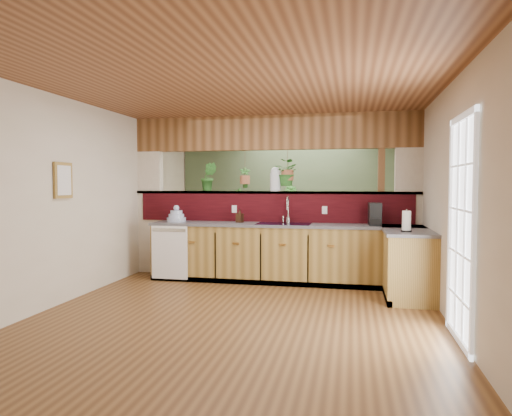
% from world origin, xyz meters
% --- Properties ---
extents(ground, '(4.60, 7.00, 0.01)m').
position_xyz_m(ground, '(0.00, 0.00, 0.00)').
color(ground, brown).
rests_on(ground, ground).
extents(ceiling, '(4.60, 7.00, 0.01)m').
position_xyz_m(ceiling, '(0.00, 0.00, 2.60)').
color(ceiling, brown).
rests_on(ceiling, ground).
extents(wall_back, '(4.60, 0.02, 2.60)m').
position_xyz_m(wall_back, '(0.00, 3.50, 1.30)').
color(wall_back, beige).
rests_on(wall_back, ground).
extents(wall_front, '(4.60, 0.02, 2.60)m').
position_xyz_m(wall_front, '(0.00, -3.50, 1.30)').
color(wall_front, beige).
rests_on(wall_front, ground).
extents(wall_left, '(0.02, 7.00, 2.60)m').
position_xyz_m(wall_left, '(-2.30, 0.00, 1.30)').
color(wall_left, beige).
rests_on(wall_left, ground).
extents(wall_right, '(0.02, 7.00, 2.60)m').
position_xyz_m(wall_right, '(2.30, 0.00, 1.30)').
color(wall_right, beige).
rests_on(wall_right, ground).
extents(pass_through_partition, '(4.60, 0.21, 2.60)m').
position_xyz_m(pass_through_partition, '(0.03, 1.35, 1.19)').
color(pass_through_partition, beige).
rests_on(pass_through_partition, ground).
extents(pass_through_ledge, '(4.60, 0.21, 0.04)m').
position_xyz_m(pass_through_ledge, '(0.00, 1.35, 1.37)').
color(pass_through_ledge, brown).
rests_on(pass_through_ledge, ground).
extents(header_beam, '(4.60, 0.15, 0.55)m').
position_xyz_m(header_beam, '(0.00, 1.35, 2.33)').
color(header_beam, brown).
rests_on(header_beam, ground).
extents(sage_backwall, '(4.55, 0.02, 2.55)m').
position_xyz_m(sage_backwall, '(0.00, 3.48, 1.30)').
color(sage_backwall, '#4A5E40').
rests_on(sage_backwall, ground).
extents(countertop, '(4.14, 1.52, 0.90)m').
position_xyz_m(countertop, '(0.84, 0.87, 0.45)').
color(countertop, olive).
rests_on(countertop, ground).
extents(dishwasher, '(0.58, 0.03, 0.82)m').
position_xyz_m(dishwasher, '(-1.48, 0.66, 0.46)').
color(dishwasher, white).
rests_on(dishwasher, ground).
extents(navy_sink, '(0.82, 0.50, 0.18)m').
position_xyz_m(navy_sink, '(0.25, 0.98, 0.82)').
color(navy_sink, black).
rests_on(navy_sink, countertop).
extents(french_door, '(0.06, 1.02, 2.16)m').
position_xyz_m(french_door, '(2.27, -1.30, 1.05)').
color(french_door, white).
rests_on(french_door, ground).
extents(framed_print, '(0.04, 0.35, 0.45)m').
position_xyz_m(framed_print, '(-2.27, -0.80, 1.55)').
color(framed_print, olive).
rests_on(framed_print, wall_left).
extents(faucet, '(0.18, 0.18, 0.42)m').
position_xyz_m(faucet, '(0.29, 1.14, 1.13)').
color(faucet, '#B7B7B2').
rests_on(faucet, countertop).
extents(dish_stack, '(0.31, 0.31, 0.27)m').
position_xyz_m(dish_stack, '(-1.49, 1.00, 0.98)').
color(dish_stack, '#A8B6D9').
rests_on(dish_stack, countertop).
extents(soap_dispenser, '(0.12, 0.12, 0.21)m').
position_xyz_m(soap_dispenser, '(-0.46, 1.05, 1.01)').
color(soap_dispenser, '#372214').
rests_on(soap_dispenser, countertop).
extents(coffee_maker, '(0.18, 0.30, 0.33)m').
position_xyz_m(coffee_maker, '(1.59, 0.98, 1.05)').
color(coffee_maker, black).
rests_on(coffee_maker, countertop).
extents(paper_towel, '(0.13, 0.13, 0.28)m').
position_xyz_m(paper_towel, '(1.94, 0.14, 1.03)').
color(paper_towel, black).
rests_on(paper_towel, countertop).
extents(glass_jar, '(0.17, 0.17, 0.39)m').
position_xyz_m(glass_jar, '(0.06, 1.35, 1.58)').
color(glass_jar, silver).
rests_on(glass_jar, pass_through_ledge).
extents(ledge_plant_left, '(0.29, 0.25, 0.47)m').
position_xyz_m(ledge_plant_left, '(-1.06, 1.35, 1.62)').
color(ledge_plant_left, '#275F21').
rests_on(ledge_plant_left, pass_through_ledge).
extents(hanging_plant_a, '(0.21, 0.18, 0.55)m').
position_xyz_m(hanging_plant_a, '(-0.44, 1.35, 1.72)').
color(hanging_plant_a, brown).
rests_on(hanging_plant_a, header_beam).
extents(hanging_plant_b, '(0.48, 0.45, 0.55)m').
position_xyz_m(hanging_plant_b, '(0.25, 1.35, 1.87)').
color(hanging_plant_b, brown).
rests_on(hanging_plant_b, header_beam).
extents(shelving_console, '(1.56, 0.92, 1.01)m').
position_xyz_m(shelving_console, '(-0.47, 3.25, 0.50)').
color(shelving_console, black).
rests_on(shelving_console, ground).
extents(shelf_plant_a, '(0.26, 0.23, 0.42)m').
position_xyz_m(shelf_plant_a, '(-1.04, 3.25, 1.22)').
color(shelf_plant_a, '#275F21').
rests_on(shelf_plant_a, shelving_console).
extents(shelf_plant_b, '(0.33, 0.33, 0.48)m').
position_xyz_m(shelf_plant_b, '(0.05, 3.25, 1.24)').
color(shelf_plant_b, '#275F21').
rests_on(shelf_plant_b, shelving_console).
extents(floor_plant, '(0.70, 0.64, 0.69)m').
position_xyz_m(floor_plant, '(1.02, 2.63, 0.34)').
color(floor_plant, '#275F21').
rests_on(floor_plant, ground).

